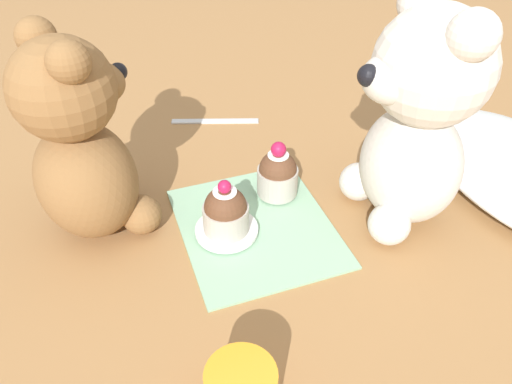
{
  "coord_description": "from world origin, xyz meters",
  "views": [
    {
      "loc": [
        0.42,
        -0.15,
        0.41
      ],
      "look_at": [
        0.0,
        0.0,
        0.06
      ],
      "focal_mm": 35.0,
      "sensor_mm": 36.0,
      "label": 1
    }
  ],
  "objects_px": {
    "teddy_bear_tan": "(82,146)",
    "saucer_plate": "(227,230)",
    "teddy_bear_cream": "(418,119)",
    "teaspoon": "(215,121)",
    "cupcake_near_tan_bear": "(226,212)",
    "cupcake_near_cream_bear": "(278,174)"
  },
  "relations": [
    {
      "from": "teddy_bear_cream",
      "to": "teddy_bear_tan",
      "type": "distance_m",
      "value": 0.37
    },
    {
      "from": "cupcake_near_cream_bear",
      "to": "teaspoon",
      "type": "relative_size",
      "value": 0.55
    },
    {
      "from": "teaspoon",
      "to": "saucer_plate",
      "type": "bearing_deg",
      "value": -84.08
    },
    {
      "from": "teddy_bear_cream",
      "to": "cupcake_near_tan_bear",
      "type": "relative_size",
      "value": 3.82
    },
    {
      "from": "cupcake_near_cream_bear",
      "to": "saucer_plate",
      "type": "height_order",
      "value": "cupcake_near_cream_bear"
    },
    {
      "from": "teddy_bear_cream",
      "to": "cupcake_near_cream_bear",
      "type": "xyz_separation_m",
      "value": [
        -0.08,
        -0.13,
        -0.1
      ]
    },
    {
      "from": "teddy_bear_cream",
      "to": "cupcake_near_tan_bear",
      "type": "bearing_deg",
      "value": -94.51
    },
    {
      "from": "teddy_bear_tan",
      "to": "saucer_plate",
      "type": "distance_m",
      "value": 0.19
    },
    {
      "from": "teddy_bear_cream",
      "to": "teaspoon",
      "type": "bearing_deg",
      "value": -147.82
    },
    {
      "from": "teddy_bear_tan",
      "to": "cupcake_near_cream_bear",
      "type": "xyz_separation_m",
      "value": [
        0.02,
        0.22,
        -0.08
      ]
    },
    {
      "from": "teddy_bear_tan",
      "to": "saucer_plate",
      "type": "xyz_separation_m",
      "value": [
        0.07,
        0.14,
        -0.11
      ]
    },
    {
      "from": "teddy_bear_cream",
      "to": "cupcake_near_tan_bear",
      "type": "distance_m",
      "value": 0.24
    },
    {
      "from": "cupcake_near_cream_bear",
      "to": "saucer_plate",
      "type": "xyz_separation_m",
      "value": [
        0.05,
        -0.08,
        -0.03
      ]
    },
    {
      "from": "teddy_bear_tan",
      "to": "cupcake_near_cream_bear",
      "type": "bearing_deg",
      "value": -115.62
    },
    {
      "from": "teddy_bear_cream",
      "to": "teaspoon",
      "type": "xyz_separation_m",
      "value": [
        -0.28,
        -0.16,
        -0.13
      ]
    },
    {
      "from": "cupcake_near_tan_bear",
      "to": "teddy_bear_tan",
      "type": "bearing_deg",
      "value": -116.52
    },
    {
      "from": "cupcake_near_tan_bear",
      "to": "teaspoon",
      "type": "distance_m",
      "value": 0.26
    },
    {
      "from": "teddy_bear_tan",
      "to": "teaspoon",
      "type": "bearing_deg",
      "value": -67.33
    },
    {
      "from": "cupcake_near_cream_bear",
      "to": "teaspoon",
      "type": "height_order",
      "value": "cupcake_near_cream_bear"
    },
    {
      "from": "teddy_bear_tan",
      "to": "teaspoon",
      "type": "height_order",
      "value": "teddy_bear_tan"
    },
    {
      "from": "cupcake_near_cream_bear",
      "to": "cupcake_near_tan_bear",
      "type": "bearing_deg",
      "value": -59.05
    },
    {
      "from": "teddy_bear_cream",
      "to": "saucer_plate",
      "type": "relative_size",
      "value": 3.59
    }
  ]
}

